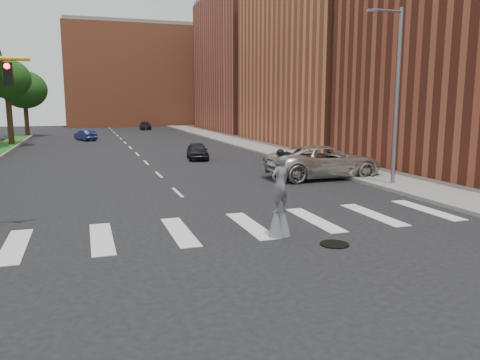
# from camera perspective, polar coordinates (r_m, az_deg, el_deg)

# --- Properties ---
(ground_plane) EXTENTS (160.00, 160.00, 0.00)m
(ground_plane) POSITION_cam_1_polar(r_m,az_deg,el_deg) (15.61, -1.98, -6.86)
(ground_plane) COLOR black
(ground_plane) RESTS_ON ground
(sidewalk_right) EXTENTS (5.00, 90.00, 0.18)m
(sidewalk_right) POSITION_cam_1_polar(r_m,az_deg,el_deg) (42.99, 4.55, 3.72)
(sidewalk_right) COLOR gray
(sidewalk_right) RESTS_ON ground
(manhole) EXTENTS (0.90, 0.90, 0.04)m
(manhole) POSITION_cam_1_polar(r_m,az_deg,el_deg) (14.98, 11.44, -7.68)
(manhole) COLOR black
(manhole) RESTS_ON ground
(building_mid) EXTENTS (16.00, 22.00, 24.00)m
(building_mid) POSITION_cam_1_polar(r_m,az_deg,el_deg) (52.10, 12.60, 17.67)
(building_mid) COLOR #C8653F
(building_mid) RESTS_ON ground
(building_far) EXTENTS (16.00, 22.00, 20.00)m
(building_far) POSITION_cam_1_polar(r_m,az_deg,el_deg) (73.44, 2.60, 13.86)
(building_far) COLOR #AC513F
(building_far) RESTS_ON ground
(building_backdrop) EXTENTS (26.00, 14.00, 18.00)m
(building_backdrop) POSITION_cam_1_polar(r_m,az_deg,el_deg) (93.04, -12.41, 12.12)
(building_backdrop) COLOR #C8653F
(building_backdrop) RESTS_ON ground
(streetlight) EXTENTS (2.05, 0.20, 9.00)m
(streetlight) POSITION_cam_1_polar(r_m,az_deg,el_deg) (25.38, 18.45, 10.15)
(streetlight) COLOR slate
(streetlight) RESTS_ON ground
(stilt_performer) EXTENTS (0.82, 0.67, 2.91)m
(stilt_performer) POSITION_cam_1_polar(r_m,az_deg,el_deg) (15.35, 4.86, -2.60)
(stilt_performer) COLOR #322214
(stilt_performer) RESTS_ON ground
(suv_crossing) EXTENTS (6.87, 3.19, 1.91)m
(suv_crossing) POSITION_cam_1_polar(r_m,az_deg,el_deg) (27.75, 10.19, 2.22)
(suv_crossing) COLOR beige
(suv_crossing) RESTS_ON ground
(car_near) EXTENTS (2.02, 3.95, 1.29)m
(car_near) POSITION_cam_1_polar(r_m,az_deg,el_deg) (36.42, -5.22, 3.55)
(car_near) COLOR black
(car_near) RESTS_ON ground
(car_mid) EXTENTS (2.65, 3.97, 1.24)m
(car_mid) POSITION_cam_1_polar(r_m,az_deg,el_deg) (56.99, -18.32, 5.22)
(car_mid) COLOR navy
(car_mid) RESTS_ON ground
(car_far) EXTENTS (2.06, 4.40, 1.24)m
(car_far) POSITION_cam_1_polar(r_m,az_deg,el_deg) (76.85, -11.47, 6.49)
(car_far) COLOR black
(car_far) RESTS_ON ground
(tree_6) EXTENTS (4.53, 4.53, 8.57)m
(tree_6) POSITION_cam_1_polar(r_m,az_deg,el_deg) (51.90, -26.57, 10.90)
(tree_6) COLOR #322214
(tree_6) RESTS_ON ground
(tree_7) EXTENTS (5.55, 5.55, 8.28)m
(tree_7) POSITION_cam_1_polar(r_m,az_deg,el_deg) (66.03, -24.80, 9.93)
(tree_7) COLOR #322214
(tree_7) RESTS_ON ground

